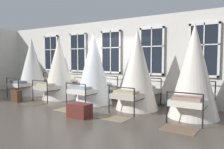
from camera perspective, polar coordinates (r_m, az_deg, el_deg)
name	(u,v)px	position (r m, az deg, el deg)	size (l,w,h in m)	color
ground	(90,104)	(8.11, -5.55, -7.54)	(23.50, 23.50, 0.00)	brown
back_wall_with_windows	(112,60)	(9.10, 0.08, 3.80)	(12.75, 0.10, 3.17)	silver
window_bank	(111,73)	(9.02, -0.35, 0.50)	(8.01, 0.10, 2.68)	black
cot_first	(32,67)	(10.67, -19.76, 1.70)	(1.38, 1.98, 2.56)	black
cot_second	(59,69)	(9.34, -13.38, 1.25)	(1.38, 1.97, 2.47)	black
cot_third	(94,69)	(8.16, -4.73, 1.47)	(1.38, 1.96, 2.62)	black
cot_fourth	(137,71)	(7.22, 6.46, 0.99)	(1.38, 1.97, 2.58)	black
cot_fifth	(194,72)	(6.55, 20.21, 0.59)	(1.38, 1.97, 2.62)	black
rug_second	(33,104)	(8.61, -19.62, -7.05)	(0.80, 0.56, 0.01)	brown
rug_third	(68,110)	(7.30, -11.18, -8.88)	(0.80, 0.56, 0.01)	#8E7A5B
rug_fourth	(115,118)	(6.22, 0.69, -11.09)	(0.80, 0.56, 0.01)	#8E7A5B
rug_fifth	(179,129)	(5.50, 16.77, -13.31)	(0.80, 0.56, 0.01)	brown
suitcase_dark	(16,96)	(9.30, -23.25, -4.97)	(0.58, 0.28, 0.47)	#472D1E
travel_trunk	(80,110)	(6.35, -8.31, -9.04)	(0.64, 0.40, 0.39)	#5B231E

